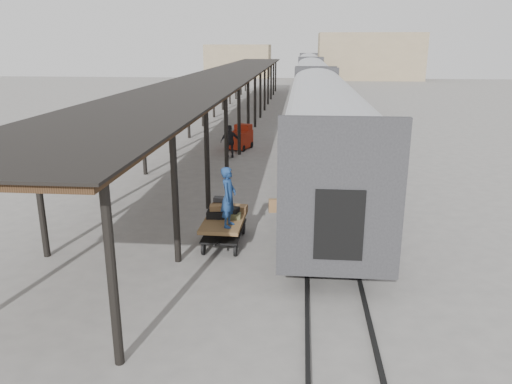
{
  "coord_description": "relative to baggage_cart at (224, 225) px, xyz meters",
  "views": [
    {
      "loc": [
        2.22,
        -15.48,
        6.28
      ],
      "look_at": [
        0.84,
        -0.24,
        1.7
      ],
      "focal_mm": 35.0,
      "sensor_mm": 36.0,
      "label": 1
    }
  ],
  "objects": [
    {
      "name": "pedestrian",
      "position": [
        -1.59,
        12.63,
        0.28
      ],
      "size": [
        1.14,
        0.58,
        1.86
      ],
      "primitive_type": "imported",
      "rotation": [
        0.0,
        0.0,
        3.26
      ],
      "color": "black",
      "rests_on": "ground"
    },
    {
      "name": "building_left",
      "position": [
        -9.83,
        82.52,
        2.35
      ],
      "size": [
        12.0,
        8.0,
        6.0
      ],
      "primitive_type": "cube",
      "color": "tan",
      "rests_on": "ground"
    },
    {
      "name": "rails",
      "position": [
        3.37,
        34.52,
        -0.59
      ],
      "size": [
        1.54,
        150.0,
        0.12
      ],
      "color": "black",
      "rests_on": "ground"
    },
    {
      "name": "ground",
      "position": [
        0.17,
        0.52,
        -0.65
      ],
      "size": [
        160.0,
        160.0,
        0.0
      ],
      "primitive_type": "plane",
      "color": "slate",
      "rests_on": "ground"
    },
    {
      "name": "porter",
      "position": [
        0.25,
        -0.65,
        1.15
      ],
      "size": [
        0.54,
        0.74,
        1.87
      ],
      "primitive_type": "imported",
      "rotation": [
        0.0,
        0.0,
        1.43
      ],
      "color": "navy",
      "rests_on": "baggage_cart"
    },
    {
      "name": "baggage_cart",
      "position": [
        0.0,
        0.0,
        0.0
      ],
      "size": [
        1.29,
        2.42,
        0.86
      ],
      "rotation": [
        0.0,
        0.0,
        -0.02
      ],
      "color": "brown",
      "rests_on": "ground"
    },
    {
      "name": "train",
      "position": [
        3.36,
        34.31,
        2.04
      ],
      "size": [
        3.45,
        76.01,
        4.01
      ],
      "color": "silver",
      "rests_on": "ground"
    },
    {
      "name": "suitcase_stack",
      "position": [
        -0.04,
        0.38,
        0.39
      ],
      "size": [
        1.24,
        1.1,
        0.56
      ],
      "rotation": [
        0.0,
        0.0,
        -0.02
      ],
      "color": "#343436",
      "rests_on": "baggage_cart"
    },
    {
      "name": "canopy",
      "position": [
        -3.23,
        24.52,
        3.36
      ],
      "size": [
        4.9,
        64.3,
        4.15
      ],
      "color": "#422B19",
      "rests_on": "ground"
    },
    {
      "name": "luggage_tug",
      "position": [
        -1.28,
        15.09,
        0.03
      ],
      "size": [
        1.47,
        1.89,
        1.47
      ],
      "rotation": [
        0.0,
        0.0,
        -0.31
      ],
      "color": "maroon",
      "rests_on": "ground"
    },
    {
      "name": "building_far",
      "position": [
        14.17,
        78.52,
        3.35
      ],
      "size": [
        18.0,
        10.0,
        8.0
      ],
      "primitive_type": "cube",
      "color": "tan",
      "rests_on": "ground"
    }
  ]
}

